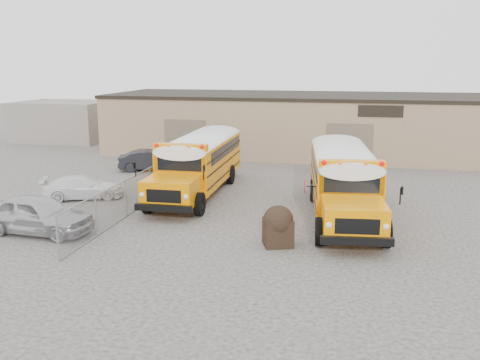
% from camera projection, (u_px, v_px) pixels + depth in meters
% --- Properties ---
extents(ground, '(120.00, 120.00, 0.00)m').
position_uv_depth(ground, '(250.00, 225.00, 24.17)').
color(ground, '#34312F').
rests_on(ground, ground).
extents(warehouse, '(30.20, 10.20, 4.67)m').
position_uv_depth(warehouse, '(300.00, 123.00, 42.70)').
color(warehouse, '#9E8061').
rests_on(warehouse, ground).
extents(chainlink_fence, '(0.07, 18.07, 1.81)m').
position_uv_depth(chainlink_fence, '(150.00, 184.00, 28.10)').
color(chainlink_fence, gray).
rests_on(chainlink_fence, ground).
extents(distant_building_left, '(8.00, 6.00, 3.60)m').
position_uv_depth(distant_building_left, '(65.00, 121.00, 49.38)').
color(distant_building_left, gray).
rests_on(distant_building_left, ground).
extents(school_bus_left, '(3.11, 11.27, 3.28)m').
position_uv_depth(school_bus_left, '(226.00, 141.00, 36.35)').
color(school_bus_left, orange).
rests_on(school_bus_left, ground).
extents(school_bus_right, '(4.04, 11.47, 3.28)m').
position_uv_depth(school_bus_right, '(334.00, 152.00, 32.10)').
color(school_bus_right, '#F99000').
rests_on(school_bus_right, ground).
extents(tarp_bundle, '(1.39, 1.33, 1.67)m').
position_uv_depth(tarp_bundle, '(278.00, 225.00, 21.27)').
color(tarp_bundle, black).
rests_on(tarp_bundle, ground).
extents(car_silver, '(5.01, 2.28, 1.67)m').
position_uv_depth(car_silver, '(37.00, 215.00, 22.82)').
color(car_silver, '#BCBDC1').
rests_on(car_silver, ground).
extents(car_white, '(4.56, 3.23, 1.23)m').
position_uv_depth(car_white, '(83.00, 187.00, 28.69)').
color(car_white, white).
rests_on(car_white, ground).
extents(car_dark, '(4.43, 2.75, 1.38)m').
position_uv_depth(car_dark, '(150.00, 160.00, 36.06)').
color(car_dark, black).
rests_on(car_dark, ground).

